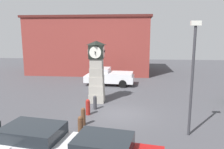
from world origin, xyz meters
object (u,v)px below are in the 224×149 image
street_lamp_near_road (193,71)px  pickup_truck (109,76)px  clock_tower (97,72)px  bollard_far_row (88,107)px  bollard_mid_row (83,116)px  bollard_near_tower (81,126)px  car_near_tower (39,143)px  bollard_end_row (95,102)px

street_lamp_near_road → pickup_truck: bearing=115.4°
clock_tower → bollard_far_row: clock_tower is taller
clock_tower → street_lamp_near_road: street_lamp_near_road is taller
bollard_mid_row → bollard_far_row: 1.73m
bollard_near_tower → street_lamp_near_road: street_lamp_near_road is taller
bollard_far_row → street_lamp_near_road: size_ratio=0.18×
bollard_far_row → pickup_truck: pickup_truck is taller
street_lamp_near_road → bollard_far_row: bearing=157.4°
car_near_tower → street_lamp_near_road: size_ratio=0.79×
car_near_tower → street_lamp_near_road: bearing=23.0°
car_near_tower → street_lamp_near_road: (7.12, 3.02, 2.74)m
clock_tower → car_near_tower: clock_tower is taller
bollard_end_row → clock_tower: bearing=94.4°
bollard_far_row → street_lamp_near_road: street_lamp_near_road is taller
bollard_end_row → car_near_tower: car_near_tower is taller
clock_tower → bollard_near_tower: 6.43m
street_lamp_near_road → bollard_near_tower: bearing=-173.9°
bollard_mid_row → bollard_end_row: bearing=85.2°
clock_tower → street_lamp_near_road: 8.17m
bollard_end_row → car_near_tower: (-1.36, -6.68, 0.26)m
bollard_far_row → car_near_tower: car_near_tower is taller
bollard_mid_row → car_near_tower: size_ratio=0.23×
clock_tower → bollard_mid_row: size_ratio=4.53×
pickup_truck → bollard_far_row: bearing=-93.4°
bollard_near_tower → pickup_truck: bearing=88.5°
bollard_end_row → pickup_truck: (0.24, 7.97, 0.41)m
bollard_near_tower → bollard_far_row: bearing=94.0°
pickup_truck → street_lamp_near_road: street_lamp_near_road is taller
bollard_near_tower → bollard_end_row: (0.08, 4.29, -0.05)m
car_near_tower → bollard_mid_row: bearing=73.7°
street_lamp_near_road → bollard_end_row: bearing=147.6°
pickup_truck → street_lamp_near_road: 13.13m
clock_tower → car_near_tower: bearing=-98.1°
clock_tower → bollard_end_row: bearing=-85.6°
bollard_far_row → clock_tower: bearing=87.1°
bollard_near_tower → bollard_mid_row: size_ratio=1.03×
clock_tower → bollard_mid_row: 5.09m
car_near_tower → pickup_truck: size_ratio=0.88×
bollard_far_row → bollard_end_row: 1.18m
clock_tower → bollard_end_row: clock_tower is taller
car_near_tower → street_lamp_near_road: street_lamp_near_road is taller
bollard_end_row → bollard_mid_row: bearing=-94.8°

